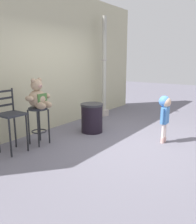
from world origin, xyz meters
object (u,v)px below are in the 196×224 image
Objects in this scene: teddy_bear at (38,97)px; trash_bin at (92,118)px; lamppost at (104,78)px; bar_stool_with_teddy at (38,118)px; child_walking at (165,109)px; bar_chair_empty at (10,117)px.

teddy_bear is 0.86× the size of trash_bin.
lamppost is (2.77, 0.33, 0.16)m from teddy_bear.
trash_bin is (1.24, -0.36, -0.62)m from teddy_bear.
bar_stool_with_teddy is 1.29× the size of teddy_bear.
trash_bin is 0.24× the size of lamppost.
bar_stool_with_teddy is 0.43m from teddy_bear.
lamppost reaches higher than child_walking.
teddy_bear is at bearing -11.03° from bar_chair_empty.
trash_bin is 1.89m from bar_chair_empty.
lamppost reaches higher than teddy_bear.
child_walking is 2.65m from lamppost.
child_walking is 1.67m from trash_bin.
bar_stool_with_teddy is at bearing 8.80° from child_walking.
teddy_bear is at bearing 163.73° from trash_bin.
bar_stool_with_teddy is 0.26× the size of lamppost.
lamppost reaches higher than bar_chair_empty.
teddy_bear is 0.50× the size of bar_chair_empty.
bar_stool_with_teddy is 1.31m from trash_bin.
lamppost is (2.77, 0.30, 0.59)m from bar_stool_with_teddy.
lamppost is at bearing 6.76° from teddy_bear.
child_walking is (1.51, -2.00, 0.17)m from bar_stool_with_teddy.
bar_chair_empty is at bearing 171.65° from bar_stool_with_teddy.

